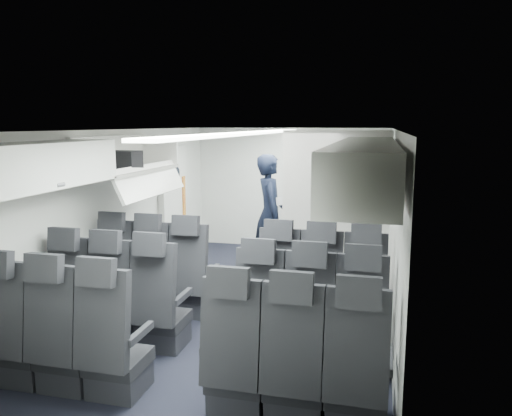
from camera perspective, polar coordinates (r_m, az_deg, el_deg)
The scene contains 14 objects.
cabin_shell at distance 6.04m, azimuth -0.91°, elevation -0.86°, with size 3.41×6.01×2.16m.
seat_row_front at distance 5.72m, azimuth -2.27°, elevation -8.93°, with size 3.33×0.56×1.24m.
seat_row_mid at distance 4.91m, azimuth -5.26°, elevation -12.14°, with size 3.33×0.56×1.24m.
seat_row_rear at distance 4.15m, azimuth -9.50°, elevation -16.51°, with size 3.33×0.56×1.24m.
overhead_bin_left_rear at distance 4.75m, azimuth -24.09°, elevation 4.44°, with size 0.53×1.80×0.40m.
overhead_bin_left_front_open at distance 6.25m, azimuth -14.46°, elevation 4.87°, with size 0.64×1.70×0.72m.
overhead_bin_right_rear at distance 3.76m, azimuth 12.06°, elevation 3.91°, with size 0.53×1.80×0.40m.
overhead_bin_right_front at distance 5.50m, azimuth 12.70°, elevation 5.62°, with size 0.53×1.70×0.40m.
bulkhead_partition at distance 6.66m, azimuth 9.05°, elevation -0.41°, with size 1.40×0.15×2.13m.
galley_unit at distance 8.57m, azimuth 9.93°, elevation 0.94°, with size 0.85×0.52×1.90m.
boarding_door at distance 8.04m, azimuth -9.41°, elevation 0.42°, with size 0.12×1.27×1.86m.
flight_attendant at distance 7.50m, azimuth 1.60°, elevation -0.62°, with size 0.65×0.43×1.78m, color black.
carry_on_bag at distance 6.06m, azimuth -14.99°, elevation 5.23°, with size 0.39×0.27×0.23m, color black.
papers at distance 7.38m, azimuth 2.97°, elevation 0.86°, with size 0.18×0.02×0.13m, color white.
Camera 1 is at (1.52, -5.74, 2.22)m, focal length 35.00 mm.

